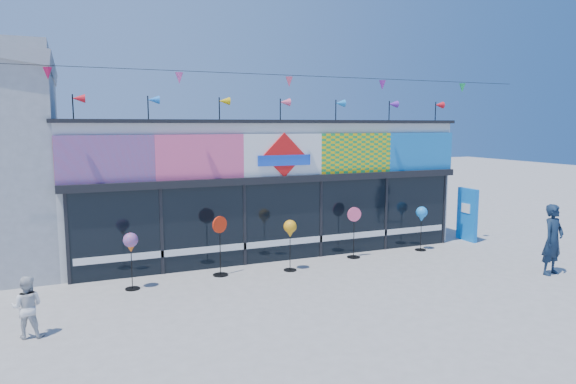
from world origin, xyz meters
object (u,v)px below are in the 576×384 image
spinner_0 (131,244)px  spinner_4 (422,215)px  adult_man (553,240)px  spinner_1 (220,244)px  blue_sign (467,214)px  spinner_2 (290,230)px  child (27,307)px  spinner_3 (354,231)px

spinner_0 → spinner_4: 8.88m
spinner_4 → adult_man: adult_man is taller
spinner_1 → adult_man: (8.15, -3.33, 0.10)m
blue_sign → spinner_4: (-2.33, -0.55, 0.22)m
spinner_2 → adult_man: adult_man is taller
spinner_2 → child: spinner_2 is taller
child → spinner_4: bearing=-154.0°
spinner_0 → child: bearing=-134.2°
spinner_0 → adult_man: adult_man is taller
spinner_2 → child: bearing=-160.9°
spinner_3 → child: size_ratio=1.30×
spinner_0 → child: spinner_0 is taller
spinner_3 → child: bearing=-162.6°
blue_sign → child: 13.69m
spinner_1 → spinner_2: spinner_1 is taller
blue_sign → spinner_0: bearing=-173.2°
spinner_2 → adult_man: bearing=-25.8°
blue_sign → spinner_4: blue_sign is taller
blue_sign → spinner_4: bearing=-165.2°
spinner_3 → adult_man: adult_man is taller
blue_sign → spinner_0: size_ratio=1.29×
child → adult_man: bearing=-171.5°
blue_sign → spinner_2: 7.12m
child → spinner_3: bearing=-150.2°
spinner_4 → blue_sign: bearing=13.2°
spinner_0 → spinner_4: spinner_4 is taller
spinner_1 → spinner_2: 1.92m
spinner_4 → adult_man: bearing=-66.0°
spinner_0 → spinner_2: bearing=-0.0°
blue_sign → spinner_0: 11.25m
adult_man → spinner_3: bearing=127.5°
blue_sign → spinner_1: 8.95m
blue_sign → spinner_2: (-7.05, -1.03, 0.22)m
spinner_3 → child: (-8.56, -2.69, -0.22)m
spinner_2 → spinner_3: 2.37m
spinner_2 → spinner_4: 4.73m
spinner_2 → child: 6.65m
blue_sign → spinner_2: size_ratio=1.28×
adult_man → spinner_1: bearing=147.0°
blue_sign → child: size_ratio=1.53×
spinner_2 → blue_sign: bearing=8.3°
blue_sign → spinner_3: bearing=-172.3°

